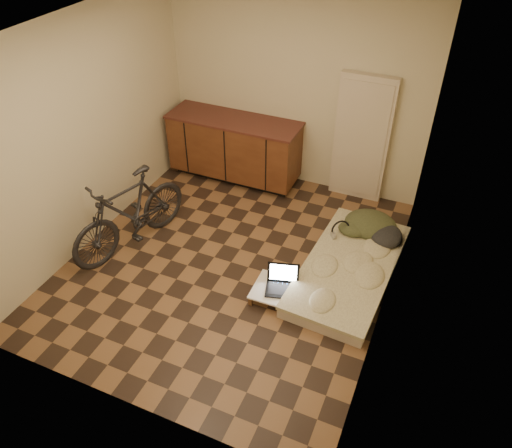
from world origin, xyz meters
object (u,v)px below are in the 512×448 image
at_px(bicycle, 129,209).
at_px(futon, 349,269).
at_px(lap_desk, 287,293).
at_px(laptop, 282,284).

relative_size(bicycle, futon, 0.83).
bearing_deg(lap_desk, laptop, 146.40).
height_order(futon, lap_desk, futon).
bearing_deg(laptop, lap_desk, -47.75).
distance_m(bicycle, futon, 2.59).
bearing_deg(lap_desk, futon, 50.44).
xyz_separation_m(bicycle, futon, (2.50, 0.52, -0.45)).
height_order(lap_desk, laptop, laptop).
xyz_separation_m(lap_desk, laptop, (-0.07, 0.04, 0.06)).
xyz_separation_m(bicycle, lap_desk, (2.00, -0.13, -0.42)).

